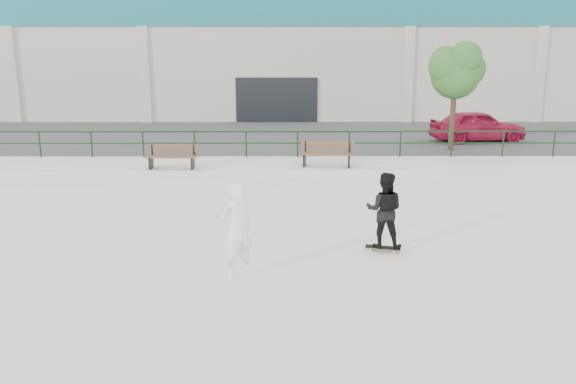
{
  "coord_description": "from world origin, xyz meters",
  "views": [
    {
      "loc": [
        0.51,
        -10.83,
        4.13
      ],
      "look_at": [
        0.58,
        2.0,
        1.15
      ],
      "focal_mm": 35.0,
      "sensor_mm": 36.0,
      "label": 1
    }
  ],
  "objects_px": {
    "bench_left": "(172,157)",
    "tree": "(456,69)",
    "bench_right": "(327,154)",
    "skateboard": "(383,248)",
    "standing_skater": "(384,210)",
    "red_car": "(477,126)",
    "seated_skater": "(237,231)"
  },
  "relations": [
    {
      "from": "bench_right",
      "to": "skateboard",
      "type": "bearing_deg",
      "value": -76.25
    },
    {
      "from": "bench_right",
      "to": "seated_skater",
      "type": "bearing_deg",
      "value": -96.18
    },
    {
      "from": "red_car",
      "to": "skateboard",
      "type": "bearing_deg",
      "value": 147.82
    },
    {
      "from": "bench_left",
      "to": "skateboard",
      "type": "bearing_deg",
      "value": -48.94
    },
    {
      "from": "red_car",
      "to": "standing_skater",
      "type": "distance_m",
      "value": 15.55
    },
    {
      "from": "tree",
      "to": "skateboard",
      "type": "height_order",
      "value": "tree"
    },
    {
      "from": "tree",
      "to": "bench_left",
      "type": "bearing_deg",
      "value": -158.83
    },
    {
      "from": "tree",
      "to": "red_car",
      "type": "height_order",
      "value": "tree"
    },
    {
      "from": "red_car",
      "to": "seated_skater",
      "type": "distance_m",
      "value": 18.37
    },
    {
      "from": "bench_left",
      "to": "bench_right",
      "type": "bearing_deg",
      "value": 5.15
    },
    {
      "from": "bench_left",
      "to": "seated_skater",
      "type": "xyz_separation_m",
      "value": [
        3.0,
        -8.86,
        0.03
      ]
    },
    {
      "from": "tree",
      "to": "standing_skater",
      "type": "height_order",
      "value": "tree"
    },
    {
      "from": "bench_left",
      "to": "bench_right",
      "type": "height_order",
      "value": "bench_right"
    },
    {
      "from": "bench_right",
      "to": "red_car",
      "type": "height_order",
      "value": "red_car"
    },
    {
      "from": "bench_left",
      "to": "red_car",
      "type": "height_order",
      "value": "red_car"
    },
    {
      "from": "tree",
      "to": "standing_skater",
      "type": "relative_size",
      "value": 2.62
    },
    {
      "from": "skateboard",
      "to": "tree",
      "type": "bearing_deg",
      "value": 82.57
    },
    {
      "from": "tree",
      "to": "skateboard",
      "type": "relative_size",
      "value": 5.52
    },
    {
      "from": "bench_right",
      "to": "tree",
      "type": "relative_size",
      "value": 0.44
    },
    {
      "from": "tree",
      "to": "bench_right",
      "type": "bearing_deg",
      "value": -145.01
    },
    {
      "from": "bench_left",
      "to": "tree",
      "type": "height_order",
      "value": "tree"
    },
    {
      "from": "bench_right",
      "to": "seated_skater",
      "type": "height_order",
      "value": "seated_skater"
    },
    {
      "from": "standing_skater",
      "to": "red_car",
      "type": "bearing_deg",
      "value": -101.22
    },
    {
      "from": "bench_left",
      "to": "seated_skater",
      "type": "bearing_deg",
      "value": -69.97
    },
    {
      "from": "bench_left",
      "to": "standing_skater",
      "type": "xyz_separation_m",
      "value": [
        6.12,
        -7.37,
        0.04
      ]
    },
    {
      "from": "bench_left",
      "to": "standing_skater",
      "type": "distance_m",
      "value": 9.58
    },
    {
      "from": "bench_right",
      "to": "seated_skater",
      "type": "distance_m",
      "value": 9.54
    },
    {
      "from": "skateboard",
      "to": "seated_skater",
      "type": "height_order",
      "value": "seated_skater"
    },
    {
      "from": "bench_left",
      "to": "tree",
      "type": "bearing_deg",
      "value": 22.52
    },
    {
      "from": "skateboard",
      "to": "standing_skater",
      "type": "xyz_separation_m",
      "value": [
        0.0,
        0.0,
        0.87
      ]
    },
    {
      "from": "bench_right",
      "to": "tree",
      "type": "bearing_deg",
      "value": 43.55
    },
    {
      "from": "bench_right",
      "to": "bench_left",
      "type": "bearing_deg",
      "value": -167.64
    }
  ]
}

